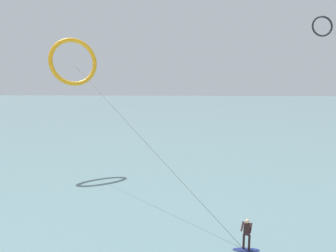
{
  "coord_description": "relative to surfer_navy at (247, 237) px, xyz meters",
  "views": [
    {
      "loc": [
        1.3,
        1.73,
        8.7
      ],
      "look_at": [
        0.0,
        23.74,
        5.55
      ],
      "focal_mm": 32.28,
      "sensor_mm": 36.0,
      "label": 1
    }
  ],
  "objects": [
    {
      "name": "surfer_navy",
      "position": [
        0.0,
        0.0,
        0.0
      ],
      "size": [
        1.4,
        0.66,
        1.7
      ],
      "rotation": [
        0.0,
        0.0,
        2.78
      ],
      "color": "navy",
      "rests_on": "ground"
    },
    {
      "name": "sea_water",
      "position": [
        -4.5,
        92.16,
        -0.78
      ],
      "size": [
        400.0,
        200.0,
        0.08
      ],
      "primitive_type": "cube",
      "color": "slate",
      "rests_on": "ground"
    },
    {
      "name": "kite_amber",
      "position": [
        -13.99,
        14.02,
        9.87
      ],
      "size": [
        16.15,
        15.7,
        13.0
      ],
      "rotation": [
        0.0,
        0.0,
        0.6
      ],
      "color": "orange",
      "rests_on": "ground"
    },
    {
      "name": "kite_charcoal",
      "position": [
        20.81,
        41.95,
        17.77
      ],
      "size": [
        3.8,
        49.9,
        20.43
      ],
      "rotation": [
        0.0,
        0.0,
        2.22
      ],
      "color": "black",
      "rests_on": "ground"
    }
  ]
}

